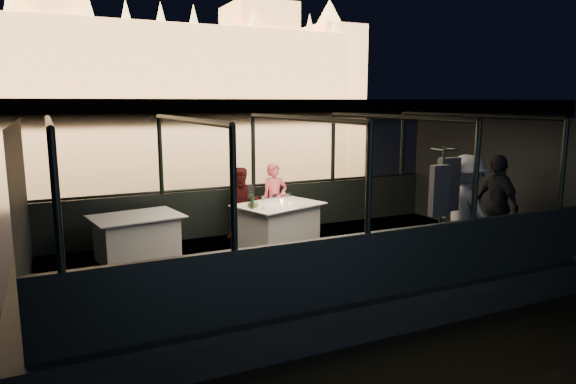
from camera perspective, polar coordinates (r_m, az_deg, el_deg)
name	(u,v)px	position (r m, az deg, el deg)	size (l,w,h in m)	color
river_water	(71,122)	(87.47, -22.97, 7.17)	(500.00, 500.00, 0.00)	black
boat_hull	(298,287)	(8.75, 1.13, -10.47)	(8.60, 4.40, 1.00)	black
boat_deck	(298,259)	(8.59, 1.15, -7.47)	(8.00, 4.00, 0.04)	black
gunwale_port	(254,209)	(10.24, -3.81, -1.91)	(8.00, 0.08, 0.90)	black
gunwale_starboard	(367,266)	(6.80, 8.73, -8.17)	(8.00, 0.08, 0.90)	black
cabin_glass_port	(253,152)	(10.07, -3.89, 4.51)	(8.00, 0.02, 1.40)	#99B2B2
cabin_glass_starboard	(369,179)	(6.53, 8.99, 1.46)	(8.00, 0.02, 1.40)	#99B2B2
cabin_roof_glass	(299,118)	(8.20, 1.20, 8.19)	(8.00, 4.00, 0.02)	#99B2B2
end_wall_fore	(22,212)	(7.48, -27.47, -1.98)	(0.02, 4.00, 2.30)	black
end_wall_aft	(482,175)	(10.69, 20.78, 1.77)	(0.02, 4.00, 2.30)	black
canopy_ribs	(298,190)	(8.31, 1.17, 0.25)	(8.00, 4.00, 2.30)	black
embankment	(55,108)	(217.38, -24.51, 8.53)	(400.00, 140.00, 6.00)	#423D33
parliament_building	(50,18)	(184.22, -24.97, 17.16)	(220.00, 32.00, 60.00)	#F2D18C
dining_table_central	(279,225)	(9.21, -1.02, -3.65)	(1.45, 1.05, 0.77)	silver
dining_table_aft	(137,237)	(8.76, -16.42, -4.78)	(1.39, 1.01, 0.74)	white
chair_port_left	(248,216)	(9.66, -4.49, -2.64)	(0.46, 0.46, 0.98)	black
chair_port_right	(286,214)	(9.74, -0.25, -2.51)	(0.38, 0.38, 0.82)	black
coat_stand	(441,215)	(7.97, 16.62, -2.43)	(0.54, 0.43, 1.93)	black
person_woman_coral	(275,197)	(9.87, -1.49, -0.56)	(0.50, 0.34, 1.40)	#EA5567
person_man_maroon	(243,199)	(9.67, -5.04, -0.82)	(0.65, 0.50, 1.35)	#3A1010
passenger_stripe	(465,213)	(8.48, 19.11, -2.18)	(1.14, 0.64, 1.76)	silver
passenger_dark	(496,204)	(9.35, 22.12, -1.28)	(1.00, 0.42, 1.69)	black
wine_bottle	(252,200)	(8.71, -4.01, -0.90)	(0.06, 0.06, 0.30)	#14381F
bread_basket	(253,205)	(8.88, -3.95, -1.41)	(0.18, 0.18, 0.07)	brown
amber_candle	(282,201)	(9.15, -0.71, -1.05)	(0.05, 0.05, 0.07)	orange
plate_near	(300,205)	(9.00, 1.37, -1.45)	(0.26, 0.26, 0.02)	silver
plate_far	(255,204)	(9.11, -3.64, -1.32)	(0.26, 0.26, 0.02)	white
wine_glass_white	(263,203)	(8.73, -2.77, -1.23)	(0.07, 0.07, 0.21)	silver
wine_glass_red	(284,197)	(9.26, -0.43, -0.57)	(0.06, 0.06, 0.18)	white
wine_glass_empty	(287,200)	(8.98, -0.06, -0.91)	(0.06, 0.06, 0.19)	white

